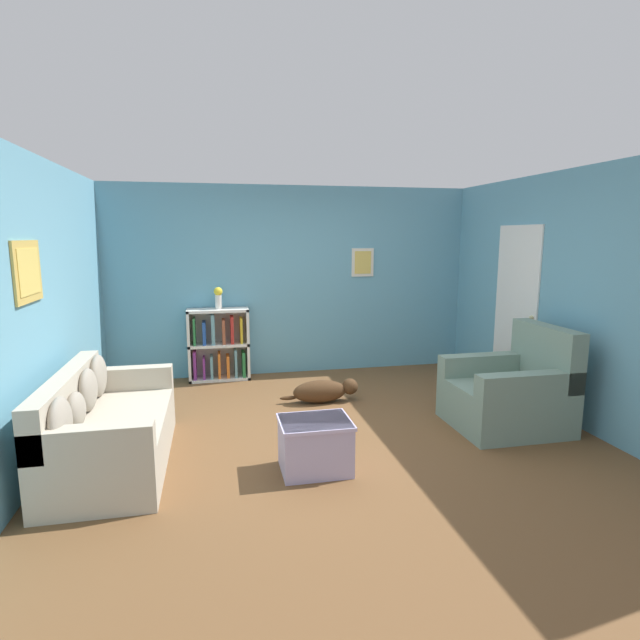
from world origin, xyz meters
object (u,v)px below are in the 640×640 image
(recliner_chair, at_px, (511,393))
(vase, at_px, (218,297))
(couch, at_px, (106,429))
(coffee_table, at_px, (315,444))
(dog, at_px, (324,391))
(bookshelf, at_px, (219,346))

(recliner_chair, bearing_deg, vase, 140.89)
(couch, bearing_deg, vase, 67.88)
(coffee_table, relative_size, dog, 0.63)
(recliner_chair, xyz_separation_m, vase, (-2.87, 2.33, 0.78))
(couch, height_order, recliner_chair, recliner_chair)
(couch, distance_m, coffee_table, 1.77)
(vase, bearing_deg, bookshelf, 126.22)
(dog, xyz_separation_m, vase, (-1.16, 1.22, 0.99))
(recliner_chair, distance_m, dog, 2.04)
(coffee_table, bearing_deg, vase, 104.12)
(dog, height_order, vase, vase)
(bookshelf, xyz_separation_m, recliner_chair, (2.88, -2.35, -0.11))
(couch, distance_m, vase, 2.73)
(dog, distance_m, vase, 1.95)
(dog, bearing_deg, bookshelf, 133.59)
(couch, relative_size, vase, 6.00)
(coffee_table, bearing_deg, bookshelf, 104.27)
(coffee_table, height_order, vase, vase)
(couch, distance_m, recliner_chair, 3.85)
(couch, xyz_separation_m, vase, (0.98, 2.41, 0.81))
(dog, bearing_deg, couch, -150.83)
(vase, bearing_deg, couch, -112.12)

